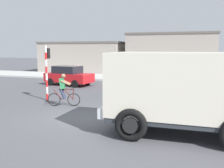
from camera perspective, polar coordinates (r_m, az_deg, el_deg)
The scene contains 10 objects.
ground_plane at distance 11.65m, azimuth -6.33°, elevation -7.35°, with size 120.00×120.00×0.00m, color #4C4C51.
sidewalk_far at distance 25.90m, azimuth 7.74°, elevation 1.19°, with size 80.00×5.00×0.16m, color #ADADA8.
truck_foreground at distance 9.42m, azimuth 15.46°, elevation -0.83°, with size 5.44×2.89×2.90m.
cyclist at distance 13.95m, azimuth -10.60°, elevation -1.28°, with size 1.67×0.65×1.72m.
traffic_light_pole at distance 15.62m, azimuth -14.07°, elevation 4.02°, with size 0.24×0.43×3.20m.
car_red_near at distance 18.92m, azimuth 10.88°, elevation 0.94°, with size 4.10×2.08×1.60m.
car_white_mid at distance 21.80m, azimuth -9.51°, elevation 1.86°, with size 4.24×2.39×1.60m.
pedestrian_near_kerb at distance 22.67m, azimuth -7.38°, elevation 2.21°, with size 0.34×0.22×1.62m.
building_corner_left at distance 34.49m, azimuth -5.44°, elevation 5.93°, with size 10.48×7.59×3.84m.
building_mid_block at distance 31.90m, azimuth 13.14°, elevation 6.43°, with size 9.78×7.73×4.74m.
Camera 1 is at (4.73, -10.20, 3.04)m, focal length 41.72 mm.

